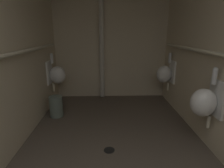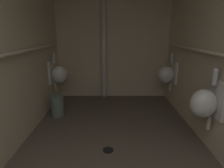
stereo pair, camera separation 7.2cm
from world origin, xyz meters
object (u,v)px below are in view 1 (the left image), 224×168
(urinal_right_far, at_px, (165,74))
(floor_drain, at_px, (109,150))
(standpipe_back_wall, at_px, (102,41))
(waste_bin, at_px, (56,106))
(urinal_left_mid, at_px, (57,74))
(urinal_right_mid, at_px, (205,102))

(urinal_right_far, relative_size, floor_drain, 5.39)
(floor_drain, bearing_deg, standpipe_back_wall, 93.69)
(floor_drain, height_order, waste_bin, waste_bin)
(urinal_left_mid, xyz_separation_m, standpipe_back_wall, (0.88, 0.48, 0.61))
(standpipe_back_wall, height_order, floor_drain, standpipe_back_wall)
(urinal_left_mid, height_order, urinal_right_far, same)
(floor_drain, bearing_deg, waste_bin, 131.94)
(waste_bin, bearing_deg, floor_drain, -48.06)
(urinal_left_mid, relative_size, standpipe_back_wall, 0.31)
(urinal_left_mid, relative_size, waste_bin, 2.04)
(urinal_right_mid, bearing_deg, waste_bin, 153.30)
(urinal_right_mid, height_order, waste_bin, urinal_right_mid)
(urinal_left_mid, bearing_deg, waste_bin, -80.33)
(urinal_right_mid, relative_size, waste_bin, 2.04)
(waste_bin, bearing_deg, urinal_right_far, 13.78)
(urinal_right_mid, distance_m, standpipe_back_wall, 2.46)
(urinal_left_mid, xyz_separation_m, urinal_right_far, (2.14, 0.01, 0.00))
(urinal_left_mid, relative_size, urinal_right_far, 1.00)
(urinal_right_far, height_order, waste_bin, urinal_right_far)
(urinal_left_mid, bearing_deg, floor_drain, -56.52)
(urinal_right_far, relative_size, waste_bin, 2.04)
(urinal_right_mid, distance_m, floor_drain, 1.31)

